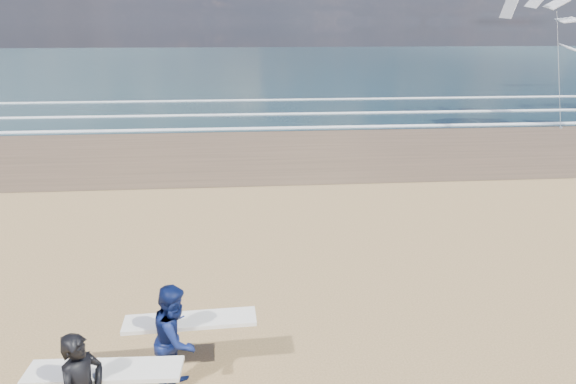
{
  "coord_description": "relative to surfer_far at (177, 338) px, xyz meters",
  "views": [
    {
      "loc": [
        1.71,
        -6.21,
        5.84
      ],
      "look_at": [
        2.75,
        6.0,
        1.76
      ],
      "focal_mm": 32.0,
      "sensor_mm": 36.0,
      "label": 1
    }
  ],
  "objects": [
    {
      "name": "ocean",
      "position": [
        19.48,
        70.94,
        -0.96
      ],
      "size": [
        220.0,
        100.0,
        0.02
      ],
      "primitive_type": "cube",
      "color": "#172C33",
      "rests_on": "ground"
    },
    {
      "name": "foam_breakers",
      "position": [
        19.48,
        27.04,
        -0.92
      ],
      "size": [
        220.0,
        11.7,
        0.05
      ],
      "color": "white",
      "rests_on": "ground"
    },
    {
      "name": "surfer_far",
      "position": [
        0.0,
        0.0,
        0.0
      ],
      "size": [
        2.22,
        1.2,
        1.92
      ],
      "color": "#0D194D",
      "rests_on": "ground"
    },
    {
      "name": "kite_1",
      "position": [
        19.98,
        23.09,
        3.57
      ],
      "size": [
        5.94,
        4.75,
        8.06
      ],
      "color": "slate",
      "rests_on": "ground"
    }
  ]
}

